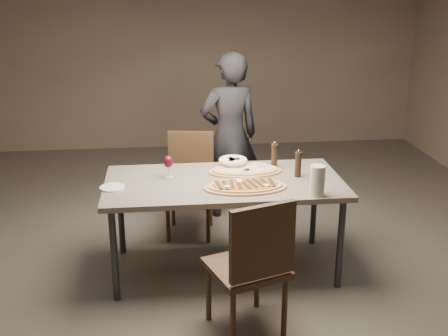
{
  "coord_description": "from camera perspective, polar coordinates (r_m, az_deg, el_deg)",
  "views": [
    {
      "loc": [
        -0.44,
        -3.97,
        2.21
      ],
      "look_at": [
        0.0,
        0.0,
        0.85
      ],
      "focal_mm": 45.0,
      "sensor_mm": 36.0,
      "label": 1
    }
  ],
  "objects": [
    {
      "name": "dining_table",
      "position": [
        4.28,
        0.0,
        -1.99
      ],
      "size": [
        1.8,
        0.9,
        0.75
      ],
      "color": "slate",
      "rests_on": "ground"
    },
    {
      "name": "diner",
      "position": [
        5.32,
        0.55,
        3.31
      ],
      "size": [
        0.65,
        0.5,
        1.58
      ],
      "primitive_type": "imported",
      "rotation": [
        0.0,
        0.0,
        3.36
      ],
      "color": "black",
      "rests_on": "ground"
    },
    {
      "name": "chair_near",
      "position": [
        3.55,
        2.97,
        -9.43
      ],
      "size": [
        0.57,
        0.57,
        0.95
      ],
      "rotation": [
        0.0,
        0.0,
        0.33
      ],
      "color": "#422C1B",
      "rests_on": "ground"
    },
    {
      "name": "carafe",
      "position": [
        3.98,
        9.47,
        -1.28
      ],
      "size": [
        0.11,
        0.11,
        0.22
      ],
      "rotation": [
        0.0,
        0.0,
        -0.18
      ],
      "color": "silver",
      "rests_on": "dining_table"
    },
    {
      "name": "ham_pizza",
      "position": [
        4.44,
        2.16,
        -0.24
      ],
      "size": [
        0.58,
        0.32,
        0.04
      ],
      "rotation": [
        0.0,
        0.0,
        0.41
      ],
      "color": "tan",
      "rests_on": "dining_table"
    },
    {
      "name": "oil_dish",
      "position": [
        4.57,
        3.48,
        0.22
      ],
      "size": [
        0.14,
        0.14,
        0.02
      ],
      "rotation": [
        0.0,
        0.0,
        0.28
      ],
      "color": "white",
      "rests_on": "dining_table"
    },
    {
      "name": "zucchini_pizza",
      "position": [
        4.1,
        2.18,
        -1.84
      ],
      "size": [
        0.61,
        0.34,
        0.05
      ],
      "rotation": [
        0.0,
        0.0,
        0.23
      ],
      "color": "tan",
      "rests_on": "dining_table"
    },
    {
      "name": "pepper_mill_right",
      "position": [
        4.35,
        7.55,
        0.42
      ],
      "size": [
        0.06,
        0.06,
        0.22
      ],
      "rotation": [
        0.0,
        0.0,
        -0.34
      ],
      "color": "black",
      "rests_on": "dining_table"
    },
    {
      "name": "room",
      "position": [
        4.08,
        0.0,
        7.33
      ],
      "size": [
        7.0,
        7.0,
        7.0
      ],
      "color": "#57524B",
      "rests_on": "ground"
    },
    {
      "name": "bread_basket",
      "position": [
        4.52,
        0.91,
        0.6
      ],
      "size": [
        0.23,
        0.23,
        0.08
      ],
      "rotation": [
        0.0,
        0.0,
        -0.04
      ],
      "color": "beige",
      "rests_on": "dining_table"
    },
    {
      "name": "wine_glass",
      "position": [
        4.3,
        -5.69,
        0.57
      ],
      "size": [
        0.08,
        0.08,
        0.18
      ],
      "rotation": [
        0.0,
        0.0,
        0.29
      ],
      "color": "silver",
      "rests_on": "dining_table"
    },
    {
      "name": "pepper_mill_left",
      "position": [
        4.52,
        5.13,
        1.27
      ],
      "size": [
        0.06,
        0.06,
        0.22
      ],
      "rotation": [
        0.0,
        0.0,
        -0.02
      ],
      "color": "black",
      "rests_on": "dining_table"
    },
    {
      "name": "chair_far",
      "position": [
        5.04,
        -3.45,
        -0.98
      ],
      "size": [
        0.49,
        0.49,
        0.91
      ],
      "rotation": [
        0.0,
        0.0,
        2.99
      ],
      "color": "#422C1B",
      "rests_on": "ground"
    },
    {
      "name": "side_plate",
      "position": [
        4.18,
        -11.27,
        -1.96
      ],
      "size": [
        0.18,
        0.18,
        0.01
      ],
      "rotation": [
        0.0,
        0.0,
        -0.29
      ],
      "color": "white",
      "rests_on": "dining_table"
    }
  ]
}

